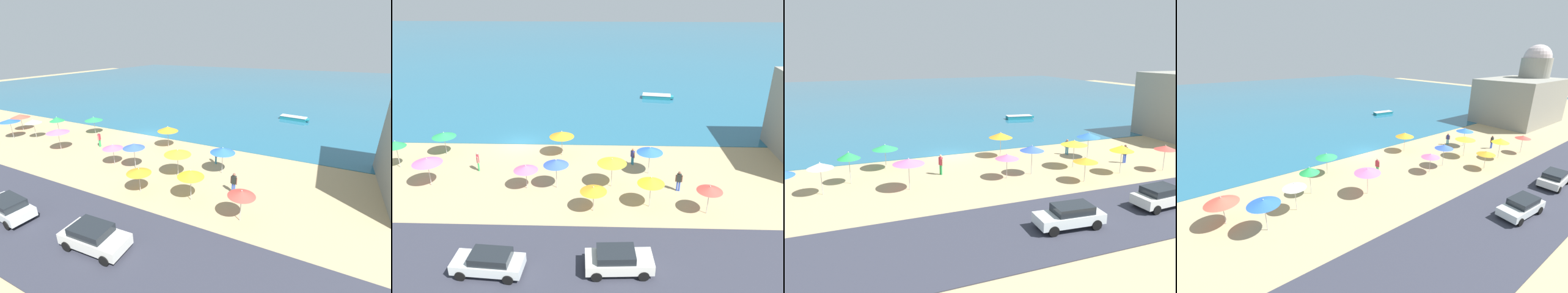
% 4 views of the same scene
% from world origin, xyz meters
% --- Properties ---
extents(ground_plane, '(160.00, 160.00, 0.00)m').
position_xyz_m(ground_plane, '(0.00, 0.00, 0.00)').
color(ground_plane, tan).
extents(sea, '(150.00, 110.00, 0.05)m').
position_xyz_m(sea, '(0.00, 55.00, 0.03)').
color(sea, '#256380').
rests_on(sea, ground_plane).
extents(coastal_road, '(80.00, 8.00, 0.06)m').
position_xyz_m(coastal_road, '(0.00, -18.00, 0.03)').
color(coastal_road, '#323441').
rests_on(coastal_road, ground_plane).
extents(beach_umbrella_0, '(2.08, 2.08, 2.61)m').
position_xyz_m(beach_umbrella_0, '(4.75, -8.63, 2.32)').
color(beach_umbrella_0, '#B2B2B7').
rests_on(beach_umbrella_0, ground_plane).
extents(beach_umbrella_1, '(1.81, 1.81, 2.68)m').
position_xyz_m(beach_umbrella_1, '(-10.03, -5.47, 2.34)').
color(beach_umbrella_1, '#B2B2B7').
rests_on(beach_umbrella_1, ground_plane).
extents(beach_umbrella_2, '(2.37, 2.37, 2.54)m').
position_xyz_m(beach_umbrella_2, '(4.62, -2.39, 2.21)').
color(beach_umbrella_2, '#B2B2B7').
rests_on(beach_umbrella_2, ground_plane).
extents(beach_umbrella_3, '(1.87, 1.87, 2.37)m').
position_xyz_m(beach_umbrella_3, '(16.26, -12.01, 2.11)').
color(beach_umbrella_3, '#B2B2B7').
rests_on(beach_umbrella_3, ground_plane).
extents(beach_umbrella_4, '(2.32, 2.32, 2.59)m').
position_xyz_m(beach_umbrella_4, '(-14.82, -8.50, 2.33)').
color(beach_umbrella_4, '#B2B2B7').
rests_on(beach_umbrella_4, ground_plane).
extents(beach_umbrella_5, '(2.42, 2.42, 2.62)m').
position_xyz_m(beach_umbrella_5, '(9.29, -8.27, 2.34)').
color(beach_umbrella_5, '#B2B2B7').
rests_on(beach_umbrella_5, ground_plane).
extents(beach_umbrella_6, '(1.91, 1.91, 2.52)m').
position_xyz_m(beach_umbrella_6, '(-12.12, -7.25, 2.24)').
color(beach_umbrella_6, '#B2B2B7').
rests_on(beach_umbrella_6, ground_plane).
extents(beach_umbrella_7, '(2.29, 2.29, 2.59)m').
position_xyz_m(beach_umbrella_7, '(12.64, -5.91, 2.29)').
color(beach_umbrella_7, '#B2B2B7').
rests_on(beach_umbrella_7, ground_plane).
extents(beach_umbrella_8, '(2.42, 2.42, 2.33)m').
position_xyz_m(beach_umbrella_8, '(-17.12, -5.83, 2.02)').
color(beach_umbrella_8, '#B2B2B7').
rests_on(beach_umbrella_8, ground_plane).
extents(beach_umbrella_9, '(2.00, 2.00, 2.15)m').
position_xyz_m(beach_umbrella_9, '(2.30, -8.84, 1.89)').
color(beach_umbrella_9, '#B2B2B7').
rests_on(beach_umbrella_9, ground_plane).
extents(beach_umbrella_10, '(2.27, 2.27, 2.34)m').
position_xyz_m(beach_umbrella_10, '(-6.81, -2.51, 2.05)').
color(beach_umbrella_10, '#B2B2B7').
rests_on(beach_umbrella_10, ground_plane).
extents(beach_umbrella_11, '(2.00, 2.00, 2.11)m').
position_xyz_m(beach_umbrella_11, '(7.85, -11.95, 1.86)').
color(beach_umbrella_11, '#B2B2B7').
rests_on(beach_umbrella_11, ground_plane).
extents(beach_umbrella_12, '(2.05, 2.05, 2.59)m').
position_xyz_m(beach_umbrella_12, '(12.11, -11.24, 2.27)').
color(beach_umbrella_12, '#B2B2B7').
rests_on(beach_umbrella_12, ground_plane).
extents(beach_umbrella_13, '(2.44, 2.44, 2.54)m').
position_xyz_m(beach_umbrella_13, '(-5.86, -8.58, 2.27)').
color(beach_umbrella_13, '#B2B2B7').
rests_on(beach_umbrella_13, ground_plane).
extents(bather_0, '(0.56, 0.27, 1.79)m').
position_xyz_m(bather_0, '(14.72, -8.84, 1.01)').
color(bather_0, blue).
rests_on(bather_0, ground_plane).
extents(bather_1, '(0.38, 0.49, 1.62)m').
position_xyz_m(bather_1, '(11.34, -4.21, 0.90)').
color(bather_1, teal).
rests_on(bather_1, ground_plane).
extents(bather_2, '(0.32, 0.55, 1.79)m').
position_xyz_m(bather_2, '(-2.60, -5.87, 1.01)').
color(bather_2, green).
rests_on(bather_2, ground_plane).
extents(parked_car_0, '(4.26, 2.05, 1.43)m').
position_xyz_m(parked_car_0, '(1.84, -18.68, 0.82)').
color(parked_car_0, silver).
rests_on(parked_car_0, coastal_road).
extents(parked_car_1, '(4.10, 2.08, 1.47)m').
position_xyz_m(parked_car_1, '(9.44, -18.27, 0.84)').
color(parked_car_1, silver).
rests_on(parked_car_1, coastal_road).
extents(skiff_nearshore, '(4.44, 2.02, 0.57)m').
position_xyz_m(skiff_nearshore, '(16.33, 16.35, 0.34)').
color(skiff_nearshore, teal).
rests_on(skiff_nearshore, sea).
extents(harbor_fortress, '(14.83, 10.76, 13.81)m').
position_xyz_m(harbor_fortress, '(34.01, -3.25, 4.75)').
color(harbor_fortress, gray).
rests_on(harbor_fortress, ground_plane).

